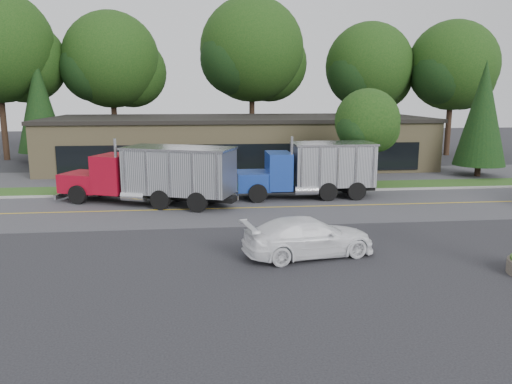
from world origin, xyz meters
TOP-DOWN VIEW (x-y plane):
  - ground at (0.00, 0.00)m, footprint 140.00×140.00m
  - road at (0.00, 9.00)m, footprint 60.00×8.00m
  - center_line at (0.00, 9.00)m, footprint 60.00×0.12m
  - curb at (0.00, 13.20)m, footprint 60.00×0.30m
  - grass_verge at (0.00, 15.00)m, footprint 60.00×3.40m
  - far_parking at (0.00, 20.00)m, footprint 60.00×7.00m
  - strip_mall at (2.00, 26.00)m, footprint 32.00×12.00m
  - tree_far_b at (-9.85, 34.12)m, footprint 10.01×9.42m
  - tree_far_c at (4.17, 34.13)m, footprint 11.15×10.50m
  - tree_far_d at (16.14, 33.11)m, footprint 9.44×8.88m
  - tree_far_e at (24.14, 31.11)m, footprint 9.47×8.91m
  - evergreen_left at (-16.00, 30.00)m, footprint 4.23×4.23m
  - evergreen_right at (20.00, 18.00)m, footprint 3.86×3.86m
  - tree_verge at (10.07, 15.06)m, footprint 4.68×4.40m
  - dump_truck_red at (-3.85, 10.45)m, footprint 10.58×6.15m
  - dump_truck_blue at (5.56, 11.50)m, footprint 8.53×2.70m
  - rally_car at (2.92, 0.50)m, footprint 5.58×3.14m

SIDE VIEW (x-z plane):
  - ground at x=0.00m, z-range 0.00..0.00m
  - road at x=0.00m, z-range -0.01..0.01m
  - center_line at x=0.00m, z-range 0.00..0.00m
  - curb at x=0.00m, z-range -0.06..0.06m
  - grass_verge at x=0.00m, z-range -0.01..0.01m
  - far_parking at x=0.00m, z-range -0.01..0.01m
  - rally_car at x=2.92m, z-range 0.00..1.53m
  - dump_truck_blue at x=5.56m, z-range 0.13..3.49m
  - dump_truck_red at x=-3.85m, z-range 0.13..3.49m
  - strip_mall at x=2.00m, z-range 0.00..4.00m
  - tree_verge at x=10.07m, z-range 0.91..7.58m
  - evergreen_right at x=20.00m, z-range 0.43..9.20m
  - evergreen_left at x=-16.00m, z-range 0.48..10.10m
  - tree_far_d at x=16.14m, z-range 1.86..15.32m
  - tree_far_e at x=24.14m, z-range 1.87..15.37m
  - tree_far_b at x=-9.85m, z-range 1.97..16.25m
  - tree_far_c at x=4.17m, z-range 2.20..18.11m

